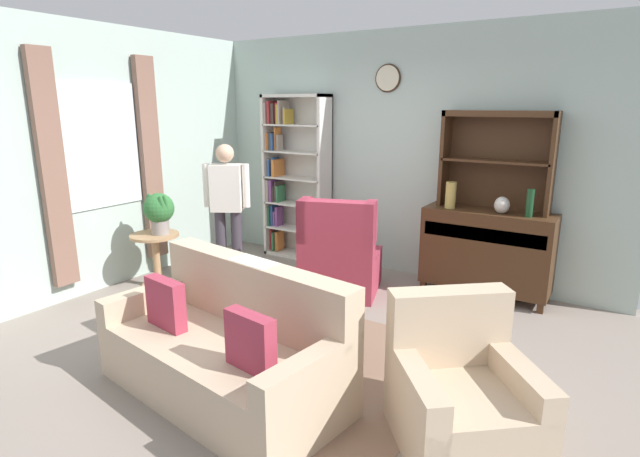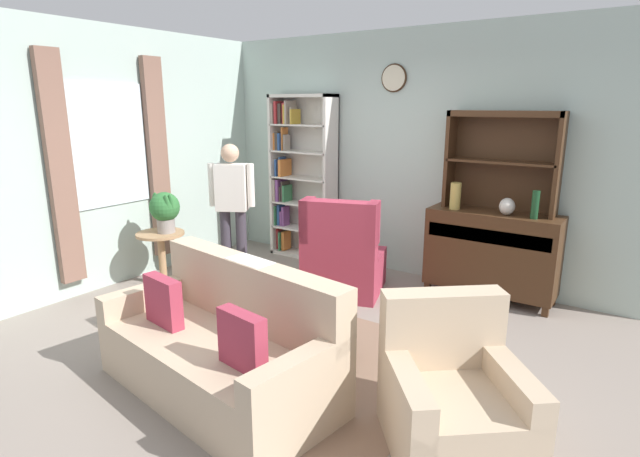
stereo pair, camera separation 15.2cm
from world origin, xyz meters
name	(u,v)px [view 2 (the right image)]	position (x,y,z in m)	size (l,w,h in m)	color
ground_plane	(298,337)	(0.00, 0.00, -0.01)	(5.40, 4.60, 0.02)	gray
wall_back	(408,155)	(0.00, 2.13, 1.41)	(5.00, 0.09, 2.80)	#ADC1B7
wall_left	(112,159)	(-2.52, -0.01, 1.40)	(0.16, 4.20, 2.80)	#ADC1B7
area_rug	(295,356)	(0.20, -0.30, 0.00)	(2.31, 1.85, 0.01)	#846651
bookshelf	(299,176)	(-1.44, 1.95, 1.08)	(0.90, 0.30, 2.10)	silver
sideboard	(491,251)	(1.11, 1.86, 0.51)	(1.30, 0.45, 0.92)	#422816
sideboard_hutch	(503,148)	(1.11, 1.97, 1.56)	(1.10, 0.26, 1.00)	#422816
vase_tall	(455,196)	(0.72, 1.78, 1.06)	(0.11, 0.11, 0.28)	tan
vase_round	(507,206)	(1.24, 1.79, 1.01)	(0.15, 0.15, 0.17)	beige
bottle_wine	(535,205)	(1.50, 1.77, 1.06)	(0.07, 0.07, 0.27)	#194223
couch_floral	(223,349)	(0.07, -0.96, 0.31)	(1.90, 1.09, 0.90)	#C6AD8E
armchair_floral	(453,402)	(1.61, -0.62, 0.29)	(1.08, 1.08, 0.88)	#C6AD8E
wingback_chair	(343,259)	(-0.21, 1.09, 0.38)	(0.99, 1.00, 1.05)	#A33347
plant_stand	(162,253)	(-2.02, 0.17, 0.37)	(0.52, 0.52, 0.61)	#A87F56
potted_plant_large	(165,209)	(-1.97, 0.21, 0.87)	(0.33, 0.33, 0.45)	gray
potted_plant_small	(191,260)	(-1.98, 0.53, 0.20)	(0.24, 0.24, 0.33)	gray
person_reading	(232,202)	(-1.49, 0.76, 0.91)	(0.49, 0.34, 1.56)	#38333D
coffee_table	(294,310)	(0.12, -0.21, 0.35)	(0.80, 0.50, 0.42)	#422816
book_stack	(299,303)	(0.20, -0.24, 0.45)	(0.16, 0.15, 0.06)	#3F3833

